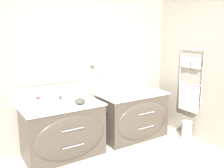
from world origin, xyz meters
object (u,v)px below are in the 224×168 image
Objects in this scene: vanity_left at (64,131)px; amenity_bowl at (80,101)px; vanity_right at (134,115)px; toiletry_bottle at (38,105)px; waste_bin at (187,129)px.

amenity_bowl is at bearing -18.80° from vanity_left.
vanity_right is 6.31× the size of toiletry_bottle.
amenity_bowl is at bearing -175.77° from vanity_right.
amenity_bowl is 1.95m from waste_bin.
toiletry_bottle is 2.51m from waste_bin.
vanity_right is at bearing 145.06° from waste_bin.
vanity_left is 7.49× the size of amenity_bowl.
amenity_bowl reaches higher than waste_bin.
vanity_right is 1.13m from amenity_bowl.
vanity_right is 3.82× the size of waste_bin.
vanity_left is 0.59m from toiletry_bottle.
amenity_bowl reaches higher than vanity_right.
amenity_bowl is at bearing 166.10° from waste_bin.
amenity_bowl is (-1.04, -0.08, 0.43)m from vanity_right.
vanity_left and vanity_right have the same top height.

